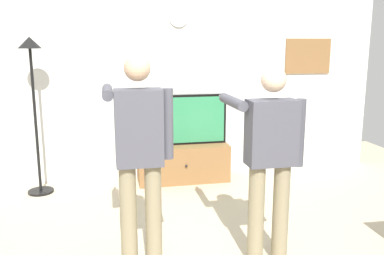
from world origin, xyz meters
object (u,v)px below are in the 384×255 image
person_standing_nearer_couch (270,154)px  framed_picture (308,56)px  television (182,120)px  person_standing_nearer_lamp (139,152)px  tv_stand (183,163)px  wall_clock (179,17)px  floor_lamp (33,83)px

person_standing_nearer_couch → framed_picture: bearing=57.7°
television → person_standing_nearer_couch: bearing=-81.9°
television → person_standing_nearer_lamp: person_standing_nearer_lamp is taller
tv_stand → wall_clock: bearing=90.0°
person_standing_nearer_couch → television: bearing=98.1°
television → framed_picture: (1.94, 0.25, 0.85)m
framed_picture → person_standing_nearer_couch: (-1.62, -2.56, -0.73)m
tv_stand → person_standing_nearer_lamp: (-0.76, -2.16, 0.77)m
floor_lamp → person_standing_nearer_lamp: floor_lamp is taller
tv_stand → person_standing_nearer_couch: (0.33, -2.26, 0.71)m
tv_stand → wall_clock: 2.00m
tv_stand → person_standing_nearer_couch: 2.40m
television → floor_lamp: bearing=-176.1°
framed_picture → floor_lamp: floor_lamp is taller
person_standing_nearer_lamp → floor_lamp: bearing=118.5°
floor_lamp → person_standing_nearer_lamp: size_ratio=1.09×
tv_stand → person_standing_nearer_lamp: size_ratio=0.69×
tv_stand → floor_lamp: 2.22m
person_standing_nearer_lamp → tv_stand: bearing=70.5°
tv_stand → person_standing_nearer_lamp: bearing=-109.5°
framed_picture → person_standing_nearer_couch: size_ratio=0.42×
tv_stand → floor_lamp: size_ratio=0.64×
person_standing_nearer_couch → person_standing_nearer_lamp: bearing=174.4°
wall_clock → person_standing_nearer_couch: wall_clock is taller
framed_picture → person_standing_nearer_couch: framed_picture is taller
tv_stand → television: size_ratio=1.02×
tv_stand → framed_picture: 2.44m
wall_clock → framed_picture: bearing=0.1°
person_standing_nearer_couch → floor_lamp: bearing=135.5°
framed_picture → person_standing_nearer_couch: 3.11m
tv_stand → framed_picture: framed_picture is taller
tv_stand → television: television is taller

